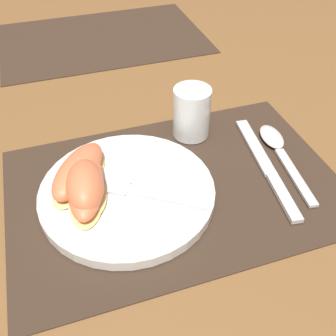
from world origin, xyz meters
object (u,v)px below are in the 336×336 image
object	(u,v)px
plate	(128,194)
citrus_wedge_0	(78,172)
knife	(267,167)
citrus_wedge_1	(86,186)
juice_glass	(191,115)
fork	(133,191)
spoon	(277,146)
citrus_wedge_2	(85,187)

from	to	relation	value
plate	citrus_wedge_0	world-z (taller)	citrus_wedge_0
knife	citrus_wedge_1	size ratio (longest dim) A/B	1.63
juice_glass	knife	world-z (taller)	juice_glass
plate	fork	distance (m)	0.01
spoon	citrus_wedge_1	distance (m)	0.31
citrus_wedge_0	citrus_wedge_1	distance (m)	0.03
plate	citrus_wedge_0	size ratio (longest dim) A/B	1.85
knife	citrus_wedge_1	bearing A→B (deg)	176.14
spoon	fork	world-z (taller)	fork
spoon	citrus_wedge_2	bearing A→B (deg)	-174.90
spoon	fork	bearing A→B (deg)	-171.55
fork	citrus_wedge_0	xyz separation A→B (m)	(-0.06, 0.05, 0.01)
knife	fork	xyz separation A→B (m)	(-0.21, 0.00, 0.02)
juice_glass	citrus_wedge_2	world-z (taller)	juice_glass
knife	spoon	world-z (taller)	spoon
fork	citrus_wedge_0	world-z (taller)	citrus_wedge_0
fork	citrus_wedge_0	size ratio (longest dim) A/B	1.20
juice_glass	spoon	distance (m)	0.15
fork	citrus_wedge_1	distance (m)	0.06
juice_glass	citrus_wedge_0	size ratio (longest dim) A/B	0.64
fork	citrus_wedge_1	size ratio (longest dim) A/B	1.12
plate	citrus_wedge_0	distance (m)	0.07
juice_glass	knife	bearing A→B (deg)	-57.02
fork	spoon	bearing A→B (deg)	8.45
fork	plate	bearing A→B (deg)	131.90
citrus_wedge_1	citrus_wedge_2	size ratio (longest dim) A/B	1.39
plate	spoon	bearing A→B (deg)	6.63
knife	citrus_wedge_2	xyz separation A→B (m)	(-0.27, 0.01, 0.03)
juice_glass	citrus_wedge_1	xyz separation A→B (m)	(-0.19, -0.10, -0.01)
plate	citrus_wedge_2	bearing A→B (deg)	177.95
citrus_wedge_0	citrus_wedge_2	size ratio (longest dim) A/B	1.30
fork	knife	bearing A→B (deg)	-0.29
plate	knife	xyz separation A→B (m)	(0.21, -0.01, -0.01)
fork	citrus_wedge_0	bearing A→B (deg)	144.23
citrus_wedge_0	citrus_wedge_1	xyz separation A→B (m)	(0.01, -0.03, -0.00)
knife	citrus_wedge_0	distance (m)	0.28
citrus_wedge_0	knife	bearing A→B (deg)	-9.99
citrus_wedge_2	spoon	bearing A→B (deg)	5.10
plate	citrus_wedge_0	xyz separation A→B (m)	(-0.06, 0.04, 0.02)
citrus_wedge_1	juice_glass	bearing A→B (deg)	28.29
fork	citrus_wedge_2	size ratio (longest dim) A/B	1.56
citrus_wedge_0	citrus_wedge_2	world-z (taller)	citrus_wedge_2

